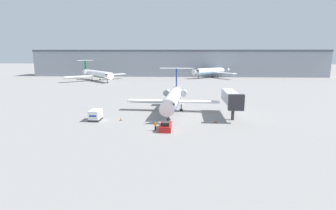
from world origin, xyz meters
The scene contains 11 objects.
ground_plane centered at (0.00, 0.00, 0.00)m, with size 600.00×600.00×0.00m, color gray.
terminal_building centered at (0.00, 120.00, 8.19)m, with size 180.00×16.80×16.32m.
airplane_main centered at (0.73, 17.07, 3.31)m, with size 23.37×25.52×10.25m.
pushback_tug centered at (0.00, 0.30, 0.69)m, with size 2.21×4.80×1.85m.
luggage_cart centered at (-15.82, 6.59, 1.16)m, with size 2.17×3.41×2.32m.
worker_near_tug centered at (-1.90, -0.17, 0.90)m, with size 0.40×0.24×1.72m.
traffic_cone_left centered at (-10.25, 6.87, 0.39)m, with size 0.51×0.51×0.81m.
traffic_cone_right centered at (10.25, 6.31, 0.32)m, with size 0.62×0.62×0.68m.
airplane_parked_far_left centered at (21.63, 108.94, 4.05)m, with size 28.23×26.65×10.90m.
airplane_parked_far_right centered at (-42.52, 88.29, 3.57)m, with size 27.28×27.89×10.42m.
jet_bridge centered at (14.31, 11.45, 4.45)m, with size 3.20×13.10×6.19m.
Camera 1 is at (3.26, -48.11, 14.64)m, focal length 28.00 mm.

